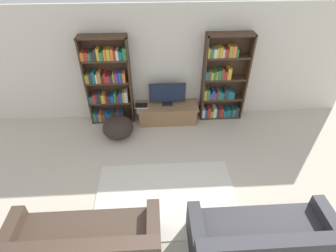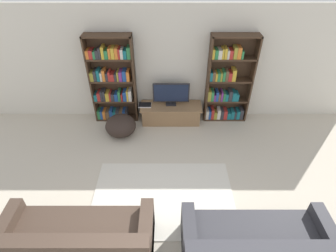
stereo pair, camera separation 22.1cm
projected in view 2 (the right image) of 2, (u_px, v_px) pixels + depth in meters
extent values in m
cube|color=silver|center=(167.00, 65.00, 5.84)|extent=(8.80, 0.06, 2.60)
cube|color=#422D1E|center=(90.00, 81.00, 5.84)|extent=(0.04, 0.30, 2.04)
cube|color=#422D1E|center=(134.00, 81.00, 5.84)|extent=(0.04, 0.30, 2.04)
cube|color=#422D1E|center=(113.00, 78.00, 5.95)|extent=(1.00, 0.04, 2.04)
cube|color=#422D1E|center=(105.00, 35.00, 5.23)|extent=(1.00, 0.30, 0.04)
cube|color=#422D1E|center=(117.00, 117.00, 6.45)|extent=(0.97, 0.30, 0.04)
cube|color=#2D7F47|center=(99.00, 113.00, 6.36)|extent=(0.07, 0.24, 0.22)
cube|color=#234C99|center=(101.00, 113.00, 6.36)|extent=(0.05, 0.24, 0.22)
cube|color=orange|center=(104.00, 114.00, 6.36)|extent=(0.06, 0.24, 0.21)
cube|color=brown|center=(107.00, 113.00, 6.36)|extent=(0.08, 0.24, 0.21)
cube|color=#234C99|center=(111.00, 113.00, 6.36)|extent=(0.07, 0.24, 0.24)
cube|color=#196B75|center=(114.00, 114.00, 6.37)|extent=(0.07, 0.24, 0.20)
cube|color=#333338|center=(117.00, 113.00, 6.36)|extent=(0.08, 0.24, 0.23)
cube|color=brown|center=(121.00, 113.00, 6.36)|extent=(0.07, 0.24, 0.22)
cube|color=#234C99|center=(124.00, 113.00, 6.36)|extent=(0.06, 0.24, 0.22)
cube|color=#333338|center=(126.00, 113.00, 6.36)|extent=(0.05, 0.24, 0.23)
cube|color=#422D1E|center=(115.00, 99.00, 6.14)|extent=(0.97, 0.30, 0.04)
cube|color=#196B75|center=(96.00, 96.00, 6.07)|extent=(0.07, 0.24, 0.17)
cube|color=#B72D28|center=(99.00, 95.00, 6.05)|extent=(0.07, 0.24, 0.21)
cube|color=#333338|center=(101.00, 95.00, 6.04)|extent=(0.05, 0.24, 0.24)
cube|color=#333338|center=(104.00, 95.00, 6.04)|extent=(0.05, 0.24, 0.24)
cube|color=gold|center=(107.00, 95.00, 6.06)|extent=(0.08, 0.24, 0.20)
cube|color=#B72D28|center=(110.00, 95.00, 6.05)|extent=(0.04, 0.24, 0.21)
cube|color=#333338|center=(112.00, 96.00, 6.06)|extent=(0.07, 0.24, 0.17)
cube|color=#234C99|center=(116.00, 96.00, 6.06)|extent=(0.08, 0.24, 0.18)
cube|color=#2D7F47|center=(119.00, 95.00, 6.04)|extent=(0.06, 0.24, 0.24)
cube|color=#B72D28|center=(121.00, 96.00, 6.06)|extent=(0.04, 0.24, 0.18)
cube|color=#234C99|center=(124.00, 95.00, 6.05)|extent=(0.08, 0.24, 0.23)
cube|color=gold|center=(127.00, 94.00, 6.04)|extent=(0.04, 0.24, 0.26)
cube|color=silver|center=(129.00, 94.00, 6.04)|extent=(0.07, 0.24, 0.26)
cube|color=#422D1E|center=(112.00, 80.00, 5.83)|extent=(0.97, 0.30, 0.04)
cube|color=#9E9333|center=(92.00, 75.00, 5.75)|extent=(0.08, 0.24, 0.20)
cube|color=#333338|center=(95.00, 75.00, 5.74)|extent=(0.06, 0.24, 0.23)
cube|color=#196B75|center=(98.00, 74.00, 5.73)|extent=(0.06, 0.24, 0.25)
cube|color=silver|center=(101.00, 75.00, 5.75)|extent=(0.04, 0.24, 0.20)
cube|color=orange|center=(103.00, 74.00, 5.73)|extent=(0.06, 0.24, 0.25)
cube|color=#333338|center=(106.00, 76.00, 5.75)|extent=(0.05, 0.24, 0.19)
cube|color=#B72D28|center=(109.00, 75.00, 5.74)|extent=(0.04, 0.24, 0.21)
cube|color=#B72D28|center=(112.00, 76.00, 5.76)|extent=(0.08, 0.24, 0.16)
cube|color=#333338|center=(115.00, 76.00, 5.76)|extent=(0.05, 0.24, 0.17)
cube|color=#9E9333|center=(117.00, 75.00, 5.74)|extent=(0.04, 0.24, 0.21)
cube|color=#7F338C|center=(120.00, 75.00, 5.74)|extent=(0.07, 0.24, 0.21)
cube|color=#234C99|center=(124.00, 75.00, 5.74)|extent=(0.08, 0.24, 0.23)
cube|color=orange|center=(127.00, 75.00, 5.74)|extent=(0.06, 0.24, 0.22)
cube|color=#422D1E|center=(109.00, 58.00, 5.52)|extent=(0.97, 0.30, 0.04)
cube|color=orange|center=(87.00, 53.00, 5.44)|extent=(0.06, 0.24, 0.18)
cube|color=#B72D28|center=(91.00, 53.00, 5.44)|extent=(0.08, 0.24, 0.18)
cube|color=#2D7F47|center=(94.00, 54.00, 5.45)|extent=(0.05, 0.24, 0.16)
cube|color=#333338|center=(97.00, 53.00, 5.44)|extent=(0.07, 0.24, 0.18)
cube|color=#333338|center=(99.00, 52.00, 5.43)|extent=(0.04, 0.24, 0.23)
cube|color=gold|center=(102.00, 52.00, 5.42)|extent=(0.06, 0.24, 0.25)
cube|color=#2D7F47|center=(106.00, 53.00, 5.44)|extent=(0.07, 0.24, 0.18)
cube|color=orange|center=(109.00, 52.00, 5.43)|extent=(0.05, 0.24, 0.22)
cube|color=gold|center=(112.00, 52.00, 5.43)|extent=(0.07, 0.24, 0.23)
cube|color=orange|center=(116.00, 52.00, 5.43)|extent=(0.06, 0.24, 0.23)
cube|color=#B72D28|center=(118.00, 53.00, 5.43)|extent=(0.04, 0.24, 0.21)
cube|color=silver|center=(121.00, 53.00, 5.44)|extent=(0.06, 0.24, 0.20)
cube|color=#196B75|center=(124.00, 53.00, 5.44)|extent=(0.07, 0.24, 0.18)
cube|color=#2D7F47|center=(128.00, 52.00, 5.43)|extent=(0.07, 0.24, 0.24)
cube|color=#422D1E|center=(207.00, 80.00, 5.85)|extent=(0.04, 0.30, 2.04)
cube|color=#422D1E|center=(250.00, 80.00, 5.85)|extent=(0.04, 0.30, 2.04)
cube|color=#422D1E|center=(227.00, 78.00, 5.95)|extent=(1.00, 0.04, 2.04)
cube|color=#422D1E|center=(236.00, 35.00, 5.24)|extent=(1.00, 0.30, 0.04)
cube|color=#422D1E|center=(223.00, 117.00, 6.46)|extent=(0.97, 0.30, 0.04)
cube|color=silver|center=(206.00, 113.00, 6.36)|extent=(0.07, 0.24, 0.23)
cube|color=#234C99|center=(209.00, 113.00, 6.37)|extent=(0.05, 0.24, 0.22)
cube|color=#B72D28|center=(211.00, 112.00, 6.36)|extent=(0.06, 0.24, 0.26)
cube|color=#9E9333|center=(214.00, 114.00, 6.38)|extent=(0.07, 0.24, 0.18)
cube|color=silver|center=(217.00, 113.00, 6.36)|extent=(0.08, 0.24, 0.24)
cube|color=#333338|center=(221.00, 113.00, 6.37)|extent=(0.07, 0.24, 0.23)
cube|color=#B72D28|center=(224.00, 113.00, 6.37)|extent=(0.08, 0.24, 0.23)
cube|color=#196B75|center=(227.00, 114.00, 6.38)|extent=(0.08, 0.24, 0.18)
cube|color=#196B75|center=(231.00, 113.00, 6.37)|extent=(0.07, 0.24, 0.21)
cube|color=#333338|center=(234.00, 113.00, 6.38)|extent=(0.05, 0.24, 0.20)
cube|color=#196B75|center=(236.00, 113.00, 6.37)|extent=(0.08, 0.24, 0.22)
cube|color=#333338|center=(240.00, 112.00, 6.36)|extent=(0.08, 0.24, 0.26)
cube|color=#422D1E|center=(226.00, 99.00, 6.15)|extent=(0.97, 0.30, 0.04)
cube|color=#9E9333|center=(208.00, 94.00, 6.05)|extent=(0.08, 0.24, 0.25)
cube|color=#2D7F47|center=(211.00, 94.00, 6.05)|extent=(0.06, 0.24, 0.24)
cube|color=#7F338C|center=(213.00, 96.00, 6.08)|extent=(0.04, 0.24, 0.16)
cube|color=#234C99|center=(216.00, 95.00, 6.05)|extent=(0.05, 0.24, 0.23)
cube|color=brown|center=(218.00, 96.00, 6.07)|extent=(0.05, 0.24, 0.18)
cube|color=#7F338C|center=(220.00, 95.00, 6.06)|extent=(0.04, 0.24, 0.22)
cube|color=#2D7F47|center=(223.00, 95.00, 6.06)|extent=(0.05, 0.24, 0.20)
cube|color=#196B75|center=(225.00, 96.00, 6.07)|extent=(0.06, 0.24, 0.18)
cube|color=#333338|center=(229.00, 94.00, 6.05)|extent=(0.08, 0.24, 0.25)
cube|color=#196B75|center=(233.00, 95.00, 6.06)|extent=(0.08, 0.24, 0.21)
cube|color=#196B75|center=(236.00, 96.00, 6.07)|extent=(0.06, 0.24, 0.17)
cube|color=#422D1E|center=(229.00, 80.00, 5.84)|extent=(0.97, 0.30, 0.04)
cube|color=#196B75|center=(210.00, 75.00, 5.75)|extent=(0.06, 0.24, 0.20)
cube|color=brown|center=(213.00, 75.00, 5.75)|extent=(0.05, 0.24, 0.21)
cube|color=gold|center=(215.00, 76.00, 5.76)|extent=(0.04, 0.24, 0.18)
cube|color=#2D7F47|center=(217.00, 75.00, 5.76)|extent=(0.06, 0.24, 0.19)
cube|color=#9E9333|center=(220.00, 75.00, 5.75)|extent=(0.04, 0.24, 0.20)
cube|color=#2D7F47|center=(223.00, 75.00, 5.75)|extent=(0.05, 0.24, 0.22)
cube|color=brown|center=(225.00, 74.00, 5.74)|extent=(0.06, 0.24, 0.24)
cube|color=#B72D28|center=(229.00, 75.00, 5.76)|extent=(0.08, 0.24, 0.19)
cube|color=gold|center=(232.00, 74.00, 5.74)|extent=(0.08, 0.24, 0.26)
cube|color=#422D1E|center=(232.00, 58.00, 5.53)|extent=(0.97, 0.30, 0.04)
cube|color=gold|center=(212.00, 53.00, 5.44)|extent=(0.05, 0.24, 0.20)
cube|color=#2D7F47|center=(215.00, 53.00, 5.45)|extent=(0.07, 0.24, 0.19)
cube|color=silver|center=(219.00, 53.00, 5.45)|extent=(0.07, 0.24, 0.19)
cube|color=gold|center=(222.00, 52.00, 5.44)|extent=(0.04, 0.24, 0.21)
cube|color=gold|center=(224.00, 52.00, 5.44)|extent=(0.05, 0.24, 0.22)
cube|color=silver|center=(227.00, 53.00, 5.45)|extent=(0.04, 0.24, 0.18)
cube|color=#B72D28|center=(230.00, 53.00, 5.45)|extent=(0.07, 0.24, 0.18)
cube|color=#9E9333|center=(234.00, 52.00, 5.43)|extent=(0.07, 0.24, 0.24)
cube|color=orange|center=(238.00, 52.00, 5.43)|extent=(0.08, 0.24, 0.24)
cube|color=#2D7F47|center=(241.00, 53.00, 5.45)|extent=(0.04, 0.24, 0.17)
cube|color=#8E6B47|center=(170.00, 114.00, 6.25)|extent=(1.34, 0.49, 0.40)
cube|color=#8E6B47|center=(170.00, 106.00, 6.12)|extent=(1.42, 0.52, 0.04)
cube|color=black|center=(170.00, 104.00, 6.14)|extent=(0.24, 0.16, 0.03)
cylinder|color=black|center=(170.00, 102.00, 6.12)|extent=(0.04, 0.04, 0.05)
cube|color=black|center=(170.00, 93.00, 5.96)|extent=(0.83, 0.04, 0.47)
cube|color=#19233D|center=(170.00, 93.00, 5.94)|extent=(0.77, 0.00, 0.42)
cube|color=silver|center=(144.00, 105.00, 6.10)|extent=(0.30, 0.21, 0.02)
cube|color=black|center=(144.00, 105.00, 6.10)|extent=(0.29, 0.21, 0.00)
cube|color=beige|center=(163.00, 197.00, 4.56)|extent=(2.44, 1.61, 0.02)
cube|color=#423328|center=(79.00, 243.00, 3.67)|extent=(2.07, 0.89, 0.46)
cube|color=#423328|center=(62.00, 251.00, 3.10)|extent=(2.07, 0.18, 0.48)
cube|color=#423328|center=(9.00, 240.00, 3.61)|extent=(0.18, 0.89, 0.64)
cube|color=#423328|center=(146.00, 239.00, 3.61)|extent=(0.18, 0.89, 0.64)
cube|color=#2D2D33|center=(254.00, 244.00, 3.69)|extent=(2.05, 0.86, 0.40)
cube|color=#2D2D33|center=(188.00, 241.00, 3.63)|extent=(0.18, 0.86, 0.58)
cube|color=#2D2D33|center=(323.00, 240.00, 3.63)|extent=(0.18, 0.86, 0.58)
ellipsoid|color=#2D231E|center=(120.00, 126.00, 5.82)|extent=(0.67, 0.67, 0.47)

